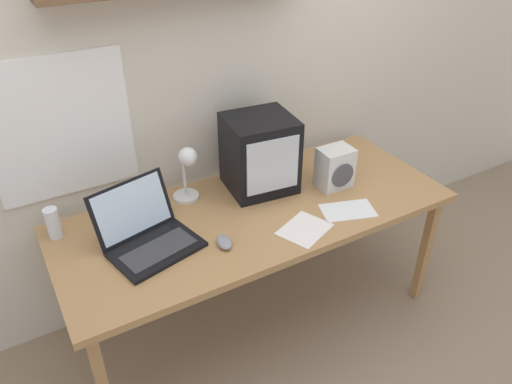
% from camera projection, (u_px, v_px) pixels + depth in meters
% --- Properties ---
extents(ground_plane, '(12.00, 12.00, 0.00)m').
position_uv_depth(ground_plane, '(256.00, 316.00, 2.72)').
color(ground_plane, '#967E63').
extents(back_wall, '(5.60, 0.24, 2.60)m').
position_uv_depth(back_wall, '(206.00, 56.00, 2.34)').
color(back_wall, beige).
rests_on(back_wall, ground_plane).
extents(corner_desk, '(1.86, 0.76, 0.71)m').
position_uv_depth(corner_desk, '(256.00, 219.00, 2.37)').
color(corner_desk, '#B3824F').
rests_on(corner_desk, ground_plane).
extents(crt_monitor, '(0.35, 0.33, 0.37)m').
position_uv_depth(crt_monitor, '(260.00, 154.00, 2.42)').
color(crt_monitor, black).
rests_on(crt_monitor, corner_desk).
extents(laptop, '(0.42, 0.40, 0.25)m').
position_uv_depth(laptop, '(146.00, 231.00, 2.10)').
color(laptop, black).
rests_on(laptop, corner_desk).
extents(desk_lamp, '(0.13, 0.16, 0.29)m').
position_uv_depth(desk_lamp, '(187.00, 168.00, 2.31)').
color(desk_lamp, white).
rests_on(desk_lamp, corner_desk).
extents(juice_glass, '(0.06, 0.06, 0.14)m').
position_uv_depth(juice_glass, '(53.00, 224.00, 2.14)').
color(juice_glass, white).
rests_on(juice_glass, corner_desk).
extents(space_heater, '(0.17, 0.14, 0.21)m').
position_uv_depth(space_heater, '(335.00, 168.00, 2.47)').
color(space_heater, silver).
rests_on(space_heater, corner_desk).
extents(computer_mouse, '(0.08, 0.11, 0.03)m').
position_uv_depth(computer_mouse, '(224.00, 242.00, 2.11)').
color(computer_mouse, gray).
rests_on(computer_mouse, corner_desk).
extents(open_notebook, '(0.28, 0.22, 0.00)m').
position_uv_depth(open_notebook, '(348.00, 210.00, 2.33)').
color(open_notebook, white).
rests_on(open_notebook, corner_desk).
extents(loose_paper_near_monitor, '(0.27, 0.25, 0.00)m').
position_uv_depth(loose_paper_near_monitor, '(305.00, 229.00, 2.21)').
color(loose_paper_near_monitor, white).
rests_on(loose_paper_near_monitor, corner_desk).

